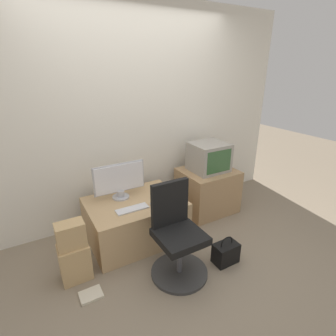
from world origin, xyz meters
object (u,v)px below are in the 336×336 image
Objects in this scene: mouse at (153,203)px; office_chair at (177,239)px; main_monitor at (120,181)px; cardboard_box_lower at (75,262)px; crt_tv at (209,157)px; keyboard at (132,209)px; handbag at (226,253)px; book at (91,295)px.

office_chair is (-0.01, -0.52, -0.12)m from mouse.
main_monitor is 1.64× the size of cardboard_box_lower.
main_monitor is 0.93m from office_chair.
keyboard is at bearing -167.02° from crt_tv.
mouse is 0.91m from handbag.
office_chair is 4.71× the size of book.
office_chair is at bearing 163.19° from handbag.
cardboard_box_lower is at bearing -167.47° from crt_tv.
office_chair is at bearing -74.38° from main_monitor.
cardboard_box_lower reaches higher than handbag.
crt_tv is at bearing -1.59° from main_monitor.
mouse is (0.24, -0.01, 0.01)m from keyboard.
main_monitor is at bearing 127.51° from mouse.
crt_tv is at bearing 12.98° from keyboard.
keyboard is 1.05m from handbag.
book is at bearing 172.62° from office_chair.
main_monitor is at bearing 35.01° from cardboard_box_lower.
main_monitor is at bearing 91.79° from keyboard.
cardboard_box_lower is at bearing 100.82° from book.
book is (-1.79, -0.70, -0.76)m from crt_tv.
crt_tv reaches higher than keyboard.
keyboard is 0.38× the size of office_chair.
book is at bearing -144.35° from keyboard.
mouse is 1.04m from book.
mouse reaches higher than handbag.
office_chair is at bearing -66.92° from keyboard.
main_monitor is at bearing 178.41° from crt_tv.
main_monitor is 1.15m from book.
mouse reaches higher than keyboard.
crt_tv is 0.51× the size of office_chair.
keyboard is 0.58m from office_chair.
crt_tv is (1.20, 0.28, 0.28)m from keyboard.
keyboard is 0.96× the size of cardboard_box_lower.
office_chair is at bearing -140.57° from crt_tv.
crt_tv reaches higher than mouse.
main_monitor is 1.35m from handbag.
crt_tv is 2.07m from book.
main_monitor reaches higher than keyboard.
office_chair is 0.57m from handbag.
crt_tv reaches higher than handbag.
office_chair reaches higher than mouse.
handbag is at bearing -11.01° from book.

